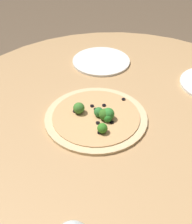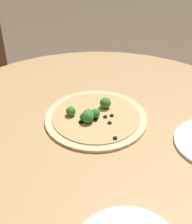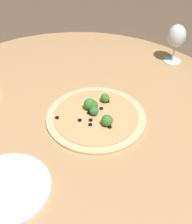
# 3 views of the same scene
# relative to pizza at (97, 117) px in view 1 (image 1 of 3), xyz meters

# --- Properties ---
(dining_table) EXTENTS (1.34, 1.34, 0.76)m
(dining_table) POSITION_rel_pizza_xyz_m (-0.09, 0.02, -0.07)
(dining_table) COLOR tan
(dining_table) RESTS_ON ground_plane
(pizza) EXTENTS (0.35, 0.35, 0.06)m
(pizza) POSITION_rel_pizza_xyz_m (0.00, 0.00, 0.00)
(pizza) COLOR #DBBC89
(pizza) RESTS_ON dining_table
(plate_far) EXTENTS (0.25, 0.25, 0.01)m
(plate_far) POSITION_rel_pizza_xyz_m (-0.27, -0.29, -0.01)
(plate_far) COLOR white
(plate_far) RESTS_ON dining_table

